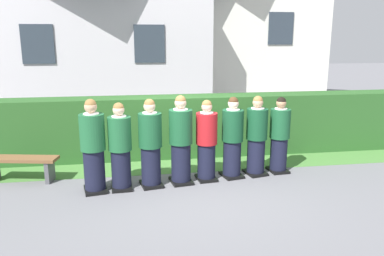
{
  "coord_description": "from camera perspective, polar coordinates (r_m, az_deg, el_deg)",
  "views": [
    {
      "loc": [
        -1.08,
        -6.97,
        2.74
      ],
      "look_at": [
        0.0,
        0.0,
        1.05
      ],
      "focal_mm": 36.09,
      "sensor_mm": 36.0,
      "label": 1
    }
  ],
  "objects": [
    {
      "name": "ground_plane",
      "position": [
        7.56,
        0.0,
        -7.76
      ],
      "size": [
        60.0,
        60.0,
        0.0
      ],
      "primitive_type": "plane",
      "color": "slate"
    },
    {
      "name": "student_front_row_0",
      "position": [
        7.04,
        -14.4,
        -2.91
      ],
      "size": [
        0.47,
        0.55,
        1.69
      ],
      "color": "black",
      "rests_on": "ground"
    },
    {
      "name": "student_front_row_1",
      "position": [
        7.07,
        -10.55,
        -3.01
      ],
      "size": [
        0.42,
        0.52,
        1.6
      ],
      "color": "black",
      "rests_on": "ground"
    },
    {
      "name": "student_front_row_2",
      "position": [
        7.12,
        -6.16,
        -2.55
      ],
      "size": [
        0.46,
        0.55,
        1.64
      ],
      "color": "black",
      "rests_on": "ground"
    },
    {
      "name": "student_front_row_3",
      "position": [
        7.24,
        -1.67,
        -2.06
      ],
      "size": [
        0.46,
        0.56,
        1.68
      ],
      "color": "black",
      "rests_on": "ground"
    },
    {
      "name": "student_in_red_blazer",
      "position": [
        7.4,
        2.15,
        -2.14
      ],
      "size": [
        0.41,
        0.52,
        1.57
      ],
      "color": "black",
      "rests_on": "ground"
    },
    {
      "name": "student_front_row_5",
      "position": [
        7.59,
        5.99,
        -1.68
      ],
      "size": [
        0.46,
        0.55,
        1.61
      ],
      "color": "black",
      "rests_on": "ground"
    },
    {
      "name": "student_front_row_6",
      "position": [
        7.8,
        9.51,
        -1.4
      ],
      "size": [
        0.46,
        0.53,
        1.6
      ],
      "color": "black",
      "rests_on": "ground"
    },
    {
      "name": "student_front_row_7",
      "position": [
        8.04,
        12.79,
        -1.25
      ],
      "size": [
        0.41,
        0.51,
        1.56
      ],
      "color": "black",
      "rests_on": "ground"
    },
    {
      "name": "hedge",
      "position": [
        8.95,
        -1.65,
        0.28
      ],
      "size": [
        10.88,
        0.7,
        1.4
      ],
      "color": "#285623",
      "rests_on": "ground"
    },
    {
      "name": "school_building_main",
      "position": [
        13.61,
        -13.61,
        14.89
      ],
      "size": [
        7.42,
        3.93,
        6.15
      ],
      "color": "silver",
      "rests_on": "ground"
    },
    {
      "name": "school_building_annex",
      "position": [
        15.66,
        4.81,
        16.38
      ],
      "size": [
        7.38,
        4.12,
        6.91
      ],
      "color": "silver",
      "rests_on": "ground"
    },
    {
      "name": "wooden_bench",
      "position": [
        8.11,
        -23.96,
        -4.86
      ],
      "size": [
        1.44,
        0.62,
        0.48
      ],
      "color": "brown",
      "rests_on": "ground"
    },
    {
      "name": "lawn_strip",
      "position": [
        8.38,
        -0.93,
        -5.59
      ],
      "size": [
        10.88,
        0.9,
        0.01
      ],
      "primitive_type": "cube",
      "color": "#477A38",
      "rests_on": "ground"
    }
  ]
}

